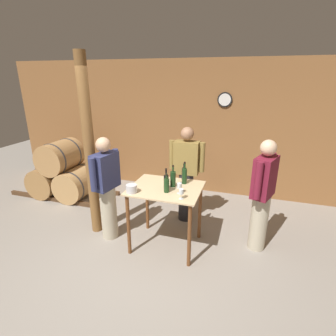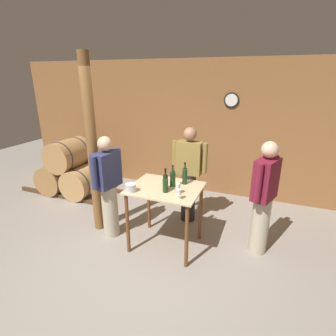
{
  "view_description": "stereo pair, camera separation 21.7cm",
  "coord_description": "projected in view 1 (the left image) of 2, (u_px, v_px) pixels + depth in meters",
  "views": [
    {
      "loc": [
        1.27,
        -2.43,
        2.37
      ],
      "look_at": [
        0.23,
        0.81,
        1.18
      ],
      "focal_mm": 28.0,
      "sensor_mm": 36.0,
      "label": 1
    },
    {
      "loc": [
        1.47,
        -2.35,
        2.37
      ],
      "look_at": [
        0.23,
        0.81,
        1.18
      ],
      "focal_mm": 28.0,
      "sensor_mm": 36.0,
      "label": 2
    }
  ],
  "objects": [
    {
      "name": "ice_bucket",
      "position": [
        132.0,
        189.0,
        3.42
      ],
      "size": [
        0.15,
        0.15,
        0.11
      ],
      "color": "silver",
      "rests_on": "tasting_table"
    },
    {
      "name": "back_wall",
      "position": [
        188.0,
        128.0,
        5.44
      ],
      "size": [
        8.4,
        0.08,
        2.7
      ],
      "color": "brown",
      "rests_on": "ground_plane"
    },
    {
      "name": "wine_bottle_far_right",
      "position": [
        185.0,
        175.0,
        3.69
      ],
      "size": [
        0.07,
        0.07,
        0.32
      ],
      "color": "#193819",
      "rests_on": "tasting_table"
    },
    {
      "name": "wine_bottle_center",
      "position": [
        173.0,
        179.0,
        3.59
      ],
      "size": [
        0.08,
        0.08,
        0.31
      ],
      "color": "#193819",
      "rests_on": "tasting_table"
    },
    {
      "name": "person_host",
      "position": [
        107.0,
        187.0,
        3.83
      ],
      "size": [
        0.29,
        0.58,
        1.58
      ],
      "color": "#B7AD93",
      "rests_on": "ground_plane"
    },
    {
      "name": "tasting_table",
      "position": [
        166.0,
        199.0,
        3.65
      ],
      "size": [
        0.97,
        0.8,
        0.93
      ],
      "color": "#D1B284",
      "rests_on": "ground_plane"
    },
    {
      "name": "wooden_post",
      "position": [
        89.0,
        150.0,
        3.84
      ],
      "size": [
        0.16,
        0.16,
        2.7
      ],
      "color": "brown",
      "rests_on": "ground_plane"
    },
    {
      "name": "wine_glass_near_center",
      "position": [
        181.0,
        192.0,
        3.23
      ],
      "size": [
        0.06,
        0.06,
        0.13
      ],
      "color": "silver",
      "rests_on": "tasting_table"
    },
    {
      "name": "barrel_rack",
      "position": [
        63.0,
        173.0,
        5.37
      ],
      "size": [
        2.18,
        0.79,
        1.17
      ],
      "color": "#4C331E",
      "rests_on": "ground_plane"
    },
    {
      "name": "person_visitor_bearded",
      "position": [
        262.0,
        194.0,
        3.56
      ],
      "size": [
        0.34,
        0.56,
        1.61
      ],
      "color": "#B7AD93",
      "rests_on": "ground_plane"
    },
    {
      "name": "person_visitor_with_scarf",
      "position": [
        186.0,
        173.0,
        4.33
      ],
      "size": [
        0.59,
        0.24,
        1.62
      ],
      "color": "#232328",
      "rests_on": "ground_plane"
    },
    {
      "name": "wine_bottle_left",
      "position": [
        167.0,
        185.0,
        3.42
      ],
      "size": [
        0.07,
        0.07,
        0.26
      ],
      "color": "#193819",
      "rests_on": "tasting_table"
    },
    {
      "name": "wine_glass_near_left",
      "position": [
        179.0,
        186.0,
        3.38
      ],
      "size": [
        0.06,
        0.06,
        0.14
      ],
      "color": "silver",
      "rests_on": "tasting_table"
    },
    {
      "name": "wine_bottle_right",
      "position": [
        184.0,
        174.0,
        3.82
      ],
      "size": [
        0.07,
        0.07,
        0.26
      ],
      "color": "black",
      "rests_on": "tasting_table"
    },
    {
      "name": "ground_plane",
      "position": [
        132.0,
        273.0,
        3.33
      ],
      "size": [
        14.0,
        14.0,
        0.0
      ],
      "primitive_type": "plane",
      "color": "gray"
    },
    {
      "name": "wine_bottle_far_left",
      "position": [
        166.0,
        181.0,
        3.51
      ],
      "size": [
        0.06,
        0.06,
        0.29
      ],
      "color": "black",
      "rests_on": "tasting_table"
    }
  ]
}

